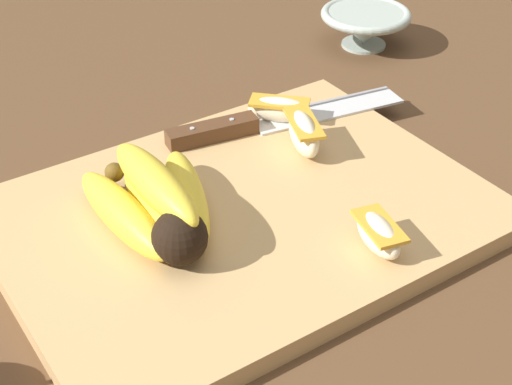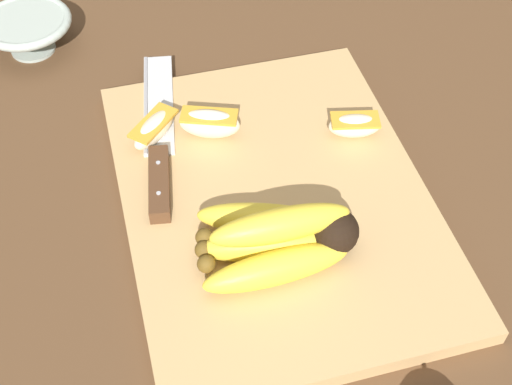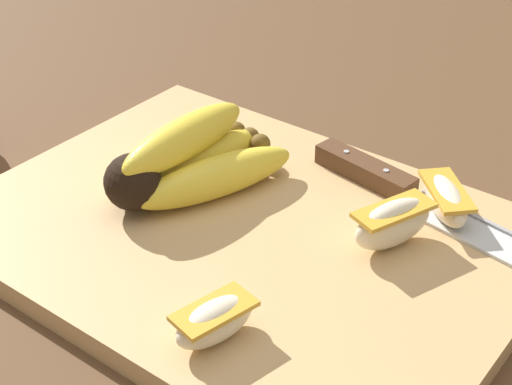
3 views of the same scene
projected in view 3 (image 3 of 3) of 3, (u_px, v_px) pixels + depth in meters
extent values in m
plane|color=brown|center=(244.00, 237.00, 0.66)|extent=(6.00, 6.00, 0.00)
cube|color=tan|center=(245.00, 236.00, 0.65)|extent=(0.45, 0.33, 0.02)
sphere|color=black|center=(133.00, 182.00, 0.65)|extent=(0.05, 0.05, 0.05)
ellipsoid|color=yellow|center=(216.00, 177.00, 0.67)|extent=(0.08, 0.15, 0.04)
sphere|color=brown|center=(260.00, 144.00, 0.72)|extent=(0.02, 0.02, 0.02)
ellipsoid|color=yellow|center=(193.00, 164.00, 0.69)|extent=(0.06, 0.15, 0.04)
sphere|color=brown|center=(250.00, 137.00, 0.73)|extent=(0.02, 0.02, 0.02)
ellipsoid|color=yellow|center=(171.00, 152.00, 0.71)|extent=(0.04, 0.15, 0.04)
sphere|color=brown|center=(236.00, 131.00, 0.74)|extent=(0.02, 0.02, 0.02)
ellipsoid|color=yellow|center=(184.00, 138.00, 0.67)|extent=(0.04, 0.14, 0.04)
cube|color=silver|center=(503.00, 246.00, 0.62)|extent=(0.18, 0.06, 0.00)
cube|color=#51331E|center=(365.00, 170.00, 0.70)|extent=(0.10, 0.04, 0.02)
cylinder|color=#B2B2B7|center=(346.00, 152.00, 0.71)|extent=(0.00, 0.01, 0.00)
cylinder|color=#B2B2B7|center=(386.00, 170.00, 0.68)|extent=(0.01, 0.01, 0.00)
ellipsoid|color=#F4E5C1|center=(215.00, 322.00, 0.53)|extent=(0.04, 0.07, 0.03)
cube|color=gold|center=(214.00, 311.00, 0.52)|extent=(0.04, 0.06, 0.00)
ellipsoid|color=#F4E5C1|center=(445.00, 200.00, 0.65)|extent=(0.07, 0.07, 0.03)
cube|color=gold|center=(447.00, 190.00, 0.64)|extent=(0.07, 0.07, 0.00)
ellipsoid|color=#F4E5C1|center=(393.00, 224.00, 0.61)|extent=(0.05, 0.08, 0.04)
cube|color=gold|center=(394.00, 210.00, 0.60)|extent=(0.05, 0.07, 0.00)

